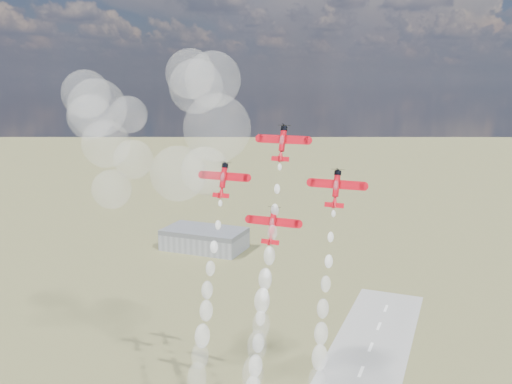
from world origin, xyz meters
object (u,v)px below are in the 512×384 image
(plane_lead, at_px, (282,143))
(plane_right, at_px, (336,188))
(plane_left, at_px, (223,179))
(hangar, at_px, (204,239))
(plane_slot, at_px, (272,225))

(plane_lead, xyz_separation_m, plane_right, (15.48, -3.61, -10.22))
(plane_lead, height_order, plane_left, plane_lead)
(hangar, xyz_separation_m, plane_right, (120.74, -161.63, 71.78))
(plane_slot, bearing_deg, plane_right, 13.12)
(hangar, height_order, plane_slot, plane_slot)
(hangar, relative_size, plane_left, 3.71)
(plane_left, bearing_deg, hangar, 119.05)
(hangar, xyz_separation_m, plane_lead, (105.26, -158.02, 82.00))
(plane_lead, distance_m, plane_left, 18.89)
(hangar, height_order, plane_right, plane_right)
(hangar, distance_m, plane_lead, 206.82)
(plane_left, height_order, plane_slot, plane_left)
(hangar, xyz_separation_m, plane_left, (89.79, -161.63, 71.78))
(plane_left, distance_m, plane_slot, 18.89)
(hangar, relative_size, plane_right, 3.71)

